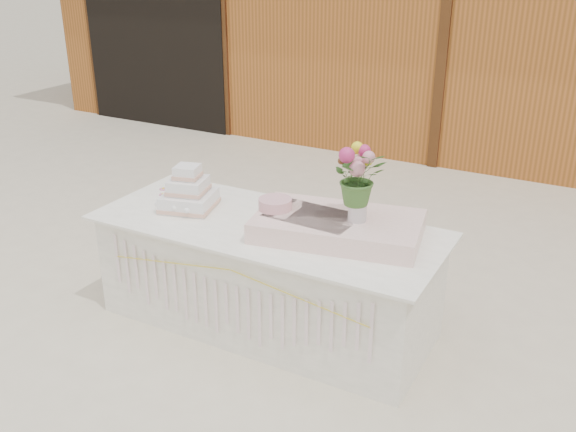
# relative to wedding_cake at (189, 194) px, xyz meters

# --- Properties ---
(ground) EXTENTS (80.00, 80.00, 0.00)m
(ground) POSITION_rel_wedding_cake_xyz_m (0.63, 0.01, -0.88)
(ground) COLOR beige
(ground) RESTS_ON ground
(barn) EXTENTS (12.60, 4.60, 3.30)m
(barn) POSITION_rel_wedding_cake_xyz_m (0.62, 6.01, 0.80)
(barn) COLOR #A45722
(barn) RESTS_ON ground
(cake_table) EXTENTS (2.40, 1.00, 0.77)m
(cake_table) POSITION_rel_wedding_cake_xyz_m (0.63, 0.01, -0.49)
(cake_table) COLOR white
(cake_table) RESTS_ON ground
(wedding_cake) EXTENTS (0.43, 0.43, 0.32)m
(wedding_cake) POSITION_rel_wedding_cake_xyz_m (0.00, 0.00, 0.00)
(wedding_cake) COLOR white
(wedding_cake) RESTS_ON cake_table
(pink_cake_stand) EXTENTS (0.28, 0.28, 0.20)m
(pink_cake_stand) POSITION_rel_wedding_cake_xyz_m (0.70, 0.00, 0.00)
(pink_cake_stand) COLOR white
(pink_cake_stand) RESTS_ON cake_table
(satin_runner) EXTENTS (1.15, 0.80, 0.13)m
(satin_runner) POSITION_rel_wedding_cake_xyz_m (1.13, 0.08, -0.04)
(satin_runner) COLOR #FFD4CD
(satin_runner) RESTS_ON cake_table
(flower_vase) EXTENTS (0.12, 0.12, 0.16)m
(flower_vase) POSITION_rel_wedding_cake_xyz_m (1.25, 0.08, 0.10)
(flower_vase) COLOR silver
(flower_vase) RESTS_ON satin_runner
(bouquet) EXTENTS (0.42, 0.41, 0.35)m
(bouquet) POSITION_rel_wedding_cake_xyz_m (1.25, 0.08, 0.36)
(bouquet) COLOR #375F26
(bouquet) RESTS_ON flower_vase
(loose_flowers) EXTENTS (0.20, 0.32, 0.02)m
(loose_flowers) POSITION_rel_wedding_cake_xyz_m (-0.37, 0.07, -0.10)
(loose_flowers) COLOR #CC7C9B
(loose_flowers) RESTS_ON cake_table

